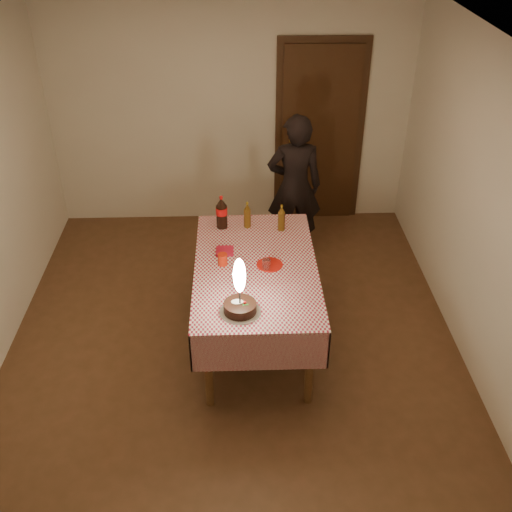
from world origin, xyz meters
name	(u,v)px	position (x,y,z in m)	size (l,w,h in m)	color
ground	(234,337)	(0.00, 0.00, 0.00)	(4.00, 4.50, 0.01)	brown
room_shell	(234,168)	(0.03, 0.08, 1.65)	(4.04, 4.54, 2.62)	silver
dining_table	(256,277)	(0.20, -0.05, 0.71)	(1.02, 1.72, 0.82)	brown
birthday_cake	(240,298)	(0.06, -0.65, 0.95)	(0.31, 0.31, 0.47)	white
red_plate	(270,265)	(0.32, -0.04, 0.82)	(0.22, 0.22, 0.01)	#B0130C
red_cup	(223,259)	(-0.07, -0.01, 0.87)	(0.08, 0.08, 0.10)	#B5200C
clear_cup	(266,264)	(0.29, -0.09, 0.86)	(0.07, 0.07, 0.09)	silver
napkin_stack	(225,251)	(-0.06, 0.17, 0.83)	(0.15, 0.15, 0.02)	#A61329
cola_bottle	(222,212)	(-0.09, 0.60, 0.97)	(0.10, 0.10, 0.32)	black
amber_bottle_left	(247,216)	(0.15, 0.59, 0.94)	(0.06, 0.06, 0.25)	#50320D
amber_bottle_right	(281,218)	(0.45, 0.53, 0.94)	(0.06, 0.06, 0.25)	#50320D
photographer	(294,187)	(0.66, 1.44, 0.79)	(0.58, 0.44, 1.58)	black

